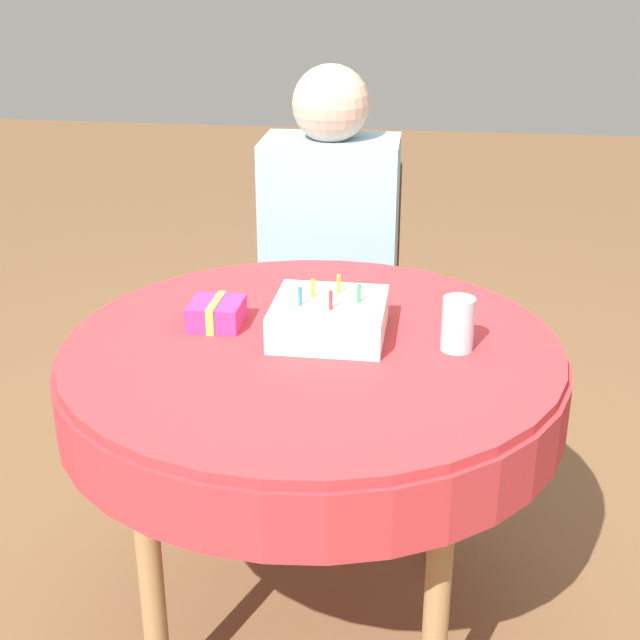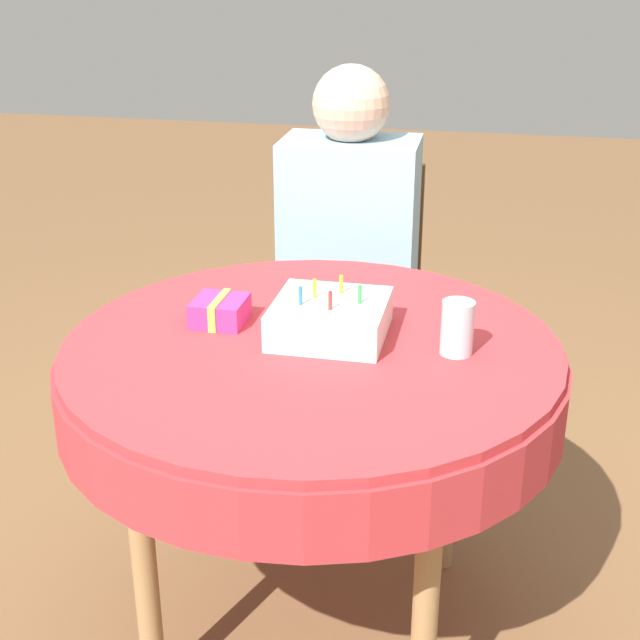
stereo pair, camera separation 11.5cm
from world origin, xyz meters
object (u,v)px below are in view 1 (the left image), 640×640
person (330,234)px  drinking_glass (458,324)px  gift_box (216,314)px  birthday_cake (329,318)px  chair (333,300)px

person → drinking_glass: size_ratio=10.75×
person → drinking_glass: (0.36, -0.79, 0.08)m
person → gift_box: person is taller
gift_box → birthday_cake: bearing=-3.9°
chair → person: (0.00, -0.09, 0.24)m
birthday_cake → gift_box: 0.25m
chair → birthday_cake: bearing=-84.4°
drinking_glass → chair: bearing=112.5°
chair → drinking_glass: 1.00m
chair → person: person is taller
chair → birthday_cake: size_ratio=3.77×
person → birthday_cake: (0.10, -0.75, 0.06)m
drinking_glass → gift_box: drinking_glass is taller
chair → gift_box: (-0.14, -0.83, 0.29)m
chair → person: 0.26m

